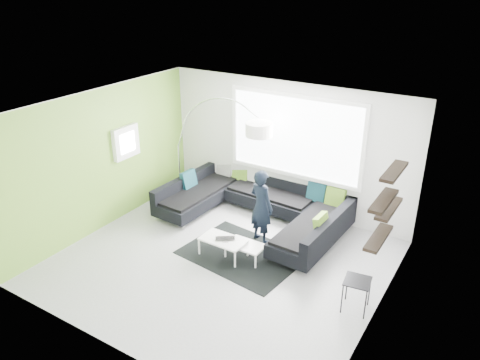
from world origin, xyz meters
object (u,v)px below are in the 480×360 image
object	(u,v)px
arc_lamp	(178,146)
laptop	(225,240)
coffee_table	(234,249)
person	(261,207)
sectional_sofa	(253,208)
side_table	(356,295)

from	to	relation	value
arc_lamp	laptop	world-z (taller)	arc_lamp
coffee_table	person	xyz separation A→B (m)	(0.13, 0.75, 0.56)
sectional_sofa	coffee_table	distance (m)	1.32
sectional_sofa	arc_lamp	xyz separation A→B (m)	(-2.06, 0.23, 0.89)
side_table	person	world-z (taller)	person
sectional_sofa	laptop	size ratio (longest dim) A/B	9.03
arc_lamp	coffee_table	bearing A→B (deg)	-30.22
coffee_table	person	bearing A→B (deg)	80.89
side_table	sectional_sofa	bearing A→B (deg)	150.89
coffee_table	arc_lamp	xyz separation A→B (m)	(-2.41, 1.49, 1.06)
coffee_table	side_table	distance (m)	2.36
arc_lamp	person	size ratio (longest dim) A/B	1.67
coffee_table	person	distance (m)	0.95
sectional_sofa	coffee_table	xyz separation A→B (m)	(0.35, -1.26, -0.17)
coffee_table	side_table	bearing A→B (deg)	-5.13
person	laptop	bearing A→B (deg)	90.31
arc_lamp	side_table	xyz separation A→B (m)	(4.76, -1.73, -0.97)
sectional_sofa	coffee_table	world-z (taller)	sectional_sofa
coffee_table	laptop	world-z (taller)	laptop
laptop	arc_lamp	bearing A→B (deg)	110.71
sectional_sofa	person	xyz separation A→B (m)	(0.48, -0.51, 0.39)
sectional_sofa	arc_lamp	bearing A→B (deg)	176.41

